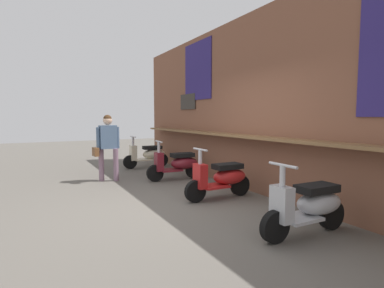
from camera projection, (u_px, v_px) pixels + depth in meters
name	position (u px, v px, depth m)	size (l,w,h in m)	color
ground_plane	(171.00, 207.00, 5.15)	(31.53, 31.53, 0.00)	#605B54
market_stall_facade	(264.00, 103.00, 5.94)	(11.26, 0.61, 3.62)	brown
scooter_cream	(149.00, 155.00, 9.14)	(0.46, 1.40, 0.97)	beige
scooter_maroon	(178.00, 164.00, 7.35)	(0.50, 1.40, 0.97)	maroon
scooter_red	(222.00, 178.00, 5.66)	(0.46, 1.40, 0.97)	red
scooter_silver	(310.00, 205.00, 3.90)	(0.46, 1.40, 0.97)	#B2B5BA
shopper_with_handbag	(107.00, 141.00, 7.14)	(0.32, 0.64, 1.58)	gray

